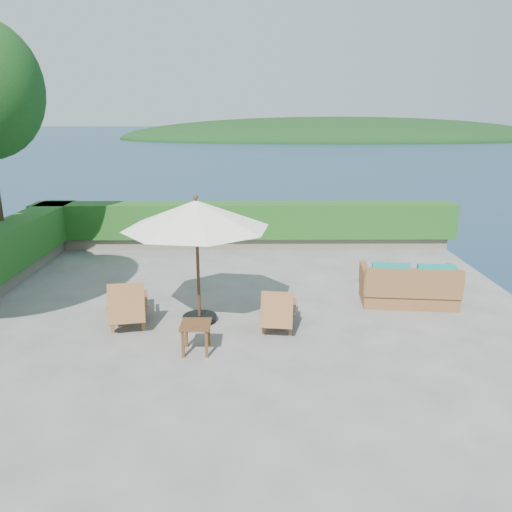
{
  "coord_description": "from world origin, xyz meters",
  "views": [
    {
      "loc": [
        0.21,
        -8.91,
        3.86
      ],
      "look_at": [
        0.3,
        0.8,
        1.1
      ],
      "focal_mm": 35.0,
      "sensor_mm": 36.0,
      "label": 1
    }
  ],
  "objects_px": {
    "patio_umbrella": "(196,216)",
    "lounge_left": "(128,303)",
    "wicker_loveseat": "(409,287)",
    "side_table": "(196,328)",
    "lounge_right": "(278,310)"
  },
  "relations": [
    {
      "from": "patio_umbrella",
      "to": "lounge_left",
      "type": "xyz_separation_m",
      "value": [
        -1.36,
        -0.05,
        -1.69
      ]
    },
    {
      "from": "patio_umbrella",
      "to": "lounge_left",
      "type": "height_order",
      "value": "patio_umbrella"
    },
    {
      "from": "lounge_left",
      "to": "wicker_loveseat",
      "type": "bearing_deg",
      "value": -2.2
    },
    {
      "from": "lounge_left",
      "to": "side_table",
      "type": "height_order",
      "value": "lounge_left"
    },
    {
      "from": "lounge_left",
      "to": "side_table",
      "type": "relative_size",
      "value": 3.22
    },
    {
      "from": "patio_umbrella",
      "to": "side_table",
      "type": "height_order",
      "value": "patio_umbrella"
    },
    {
      "from": "patio_umbrella",
      "to": "wicker_loveseat",
      "type": "distance_m",
      "value": 4.72
    },
    {
      "from": "patio_umbrella",
      "to": "lounge_right",
      "type": "bearing_deg",
      "value": -10.26
    },
    {
      "from": "side_table",
      "to": "wicker_loveseat",
      "type": "distance_m",
      "value": 4.76
    },
    {
      "from": "lounge_left",
      "to": "side_table",
      "type": "bearing_deg",
      "value": -52.81
    },
    {
      "from": "patio_umbrella",
      "to": "side_table",
      "type": "bearing_deg",
      "value": -86.6
    },
    {
      "from": "lounge_right",
      "to": "wicker_loveseat",
      "type": "relative_size",
      "value": 0.72
    },
    {
      "from": "side_table",
      "to": "wicker_loveseat",
      "type": "bearing_deg",
      "value": 27.24
    },
    {
      "from": "wicker_loveseat",
      "to": "lounge_left",
      "type": "bearing_deg",
      "value": -165.03
    },
    {
      "from": "lounge_left",
      "to": "patio_umbrella",
      "type": "bearing_deg",
      "value": -9.33
    }
  ]
}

